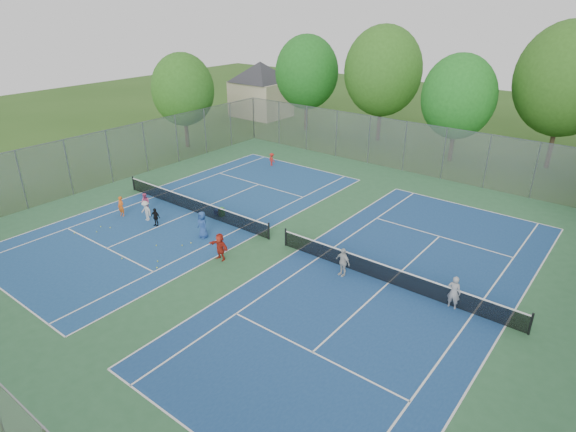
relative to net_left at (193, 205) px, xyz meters
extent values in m
plane|color=#2B5019|center=(7.00, 0.00, -0.46)|extent=(120.00, 120.00, 0.00)
cube|color=#2D5F39|center=(7.00, 0.00, -0.45)|extent=(32.00, 32.00, 0.01)
cube|color=navy|center=(0.00, 0.00, -0.44)|extent=(10.97, 23.77, 0.01)
cube|color=navy|center=(14.00, 0.00, -0.44)|extent=(10.97, 23.77, 0.01)
cube|color=black|center=(0.00, 0.00, 0.00)|extent=(12.87, 0.10, 0.91)
cube|color=black|center=(14.00, 0.00, 0.00)|extent=(12.87, 0.10, 0.91)
cube|color=gray|center=(7.00, 16.00, 1.54)|extent=(32.00, 0.10, 4.00)
cube|color=gray|center=(-9.00, 0.00, 1.54)|extent=(0.10, 32.00, 4.00)
cube|color=#B7A88C|center=(-15.00, 24.00, 1.54)|extent=(6.00, 5.00, 4.00)
pyramid|color=#2D2D33|center=(-15.00, 24.00, 5.74)|extent=(11.03, 11.03, 2.20)
cylinder|color=#443326|center=(-7.00, 22.00, 1.29)|extent=(0.36, 0.36, 3.50)
ellipsoid|color=#1C601B|center=(-7.00, 22.00, 5.45)|extent=(6.40, 6.40, 7.36)
cylinder|color=#443326|center=(1.00, 23.00, 1.47)|extent=(0.36, 0.36, 3.85)
ellipsoid|color=#2D5F1B|center=(1.00, 23.00, 6.10)|extent=(7.20, 7.20, 8.28)
cylinder|color=#443326|center=(9.00, 21.00, 1.12)|extent=(0.36, 0.36, 3.15)
ellipsoid|color=#1E6A1E|center=(9.00, 21.00, 4.95)|extent=(6.00, 6.00, 6.90)
cylinder|color=#443326|center=(16.00, 24.00, 1.65)|extent=(0.36, 0.36, 4.20)
ellipsoid|color=#2A5619|center=(16.00, 24.00, 6.59)|extent=(7.60, 7.60, 8.74)
cylinder|color=#443326|center=(-12.00, 10.00, 1.12)|extent=(0.36, 0.36, 3.15)
ellipsoid|color=#2A5F1B|center=(-12.00, 10.00, 4.79)|extent=(5.60, 5.60, 6.44)
cube|color=blue|center=(1.52, 0.71, -0.28)|extent=(0.45, 0.45, 0.34)
cube|color=green|center=(1.92, 0.63, -0.17)|extent=(0.30, 0.30, 0.57)
imported|color=#E55C15|center=(-3.12, -3.24, 0.20)|extent=(0.52, 0.38, 1.32)
imported|color=#D65382|center=(-2.51, -1.84, 0.17)|extent=(0.62, 0.49, 1.25)
imported|color=beige|center=(-1.31, -2.69, 0.20)|extent=(0.85, 0.49, 1.30)
imported|color=black|center=(-0.23, -2.82, 0.13)|extent=(0.72, 0.41, 1.16)
imported|color=navy|center=(3.19, -2.12, 0.35)|extent=(0.86, 0.63, 1.61)
imported|color=#AF2719|center=(5.85, -3.35, 0.30)|extent=(1.42, 0.50, 1.51)
imported|color=red|center=(-2.09, 10.47, 0.09)|extent=(0.78, 0.57, 1.08)
imported|color=gray|center=(17.17, -0.07, 0.35)|extent=(0.59, 0.39, 1.61)
imported|color=beige|center=(11.80, -0.74, 0.30)|extent=(0.94, 0.54, 1.51)
sphere|color=#ADC52D|center=(3.08, -3.63, -0.42)|extent=(0.07, 0.07, 0.07)
sphere|color=#CED732|center=(-2.13, -4.78, -0.42)|extent=(0.07, 0.07, 0.07)
sphere|color=#D5EC37|center=(3.96, -6.06, -0.42)|extent=(0.07, 0.07, 0.07)
sphere|color=#ABC62E|center=(-2.25, -5.60, -0.42)|extent=(0.07, 0.07, 0.07)
sphere|color=#B6CE2F|center=(1.94, -4.52, -0.42)|extent=(0.07, 0.07, 0.07)
sphere|color=#AEC32D|center=(-3.12, -6.52, -0.42)|extent=(0.07, 0.07, 0.07)
sphere|color=#C1EC36|center=(-2.35, -1.34, -0.42)|extent=(0.07, 0.07, 0.07)
sphere|color=#C4EE37|center=(-2.69, -5.06, -0.42)|extent=(0.07, 0.07, 0.07)
sphere|color=yellow|center=(3.24, -3.12, -0.42)|extent=(0.07, 0.07, 0.07)
sphere|color=#D9EE37|center=(3.45, -5.62, -0.42)|extent=(0.07, 0.07, 0.07)
sphere|color=#BAD431|center=(1.70, -6.59, -0.42)|extent=(0.07, 0.07, 0.07)
sphere|color=gold|center=(-3.93, -1.11, -0.42)|extent=(0.07, 0.07, 0.07)
camera|label=1|loc=(22.45, -18.78, 12.19)|focal=30.00mm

